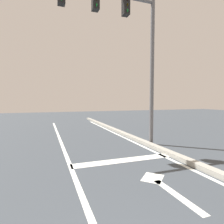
# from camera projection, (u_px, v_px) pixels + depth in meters

# --- Properties ---
(lane_line_center) EXTENTS (0.12, 20.00, 0.01)m
(lane_line_center) POSITION_uv_depth(u_px,v_px,m) (69.00, 164.00, 5.31)
(lane_line_center) COLOR silver
(lane_line_center) RESTS_ON ground
(lane_line_curbside) EXTENTS (0.12, 20.00, 0.01)m
(lane_line_curbside) POSITION_uv_depth(u_px,v_px,m) (158.00, 154.00, 6.32)
(lane_line_curbside) COLOR silver
(lane_line_curbside) RESTS_ON ground
(stop_bar) EXTENTS (3.12, 0.40, 0.01)m
(stop_bar) POSITION_uv_depth(u_px,v_px,m) (123.00, 160.00, 5.61)
(stop_bar) COLOR silver
(stop_bar) RESTS_ON ground
(lane_arrow_stem) EXTENTS (0.16, 1.40, 0.01)m
(lane_arrow_stem) POSITION_uv_depth(u_px,v_px,m) (177.00, 195.00, 3.55)
(lane_arrow_stem) COLOR silver
(lane_arrow_stem) RESTS_ON ground
(lane_arrow_head) EXTENTS (0.71, 0.71, 0.01)m
(lane_arrow_head) POSITION_uv_depth(u_px,v_px,m) (153.00, 178.00, 4.35)
(lane_arrow_head) COLOR silver
(lane_arrow_head) RESTS_ON ground
(curb_strip) EXTENTS (0.24, 24.00, 0.14)m
(curb_strip) POSITION_uv_depth(u_px,v_px,m) (164.00, 151.00, 6.40)
(curb_strip) COLOR #9E9C92
(curb_strip) RESTS_ON ground
(traffic_signal_mast) EXTENTS (4.75, 0.34, 5.90)m
(traffic_signal_mast) POSITION_uv_depth(u_px,v_px,m) (122.00, 32.00, 6.93)
(traffic_signal_mast) COLOR slate
(traffic_signal_mast) RESTS_ON ground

